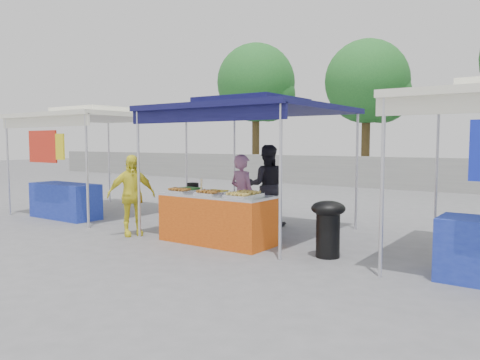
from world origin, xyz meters
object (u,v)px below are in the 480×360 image
Objects in this scene: cooking_pot at (193,186)px; vendor_woman at (242,196)px; wok_burner at (328,224)px; customer_person at (131,195)px; vendor_table at (217,219)px; helper_man at (267,185)px.

cooking_pot is 0.97m from vendor_woman.
vendor_woman is at bearing 21.46° from cooking_pot.
wok_burner is (2.85, -0.18, -0.40)m from cooking_pot.
vendor_table is at bearing -45.94° from customer_person.
helper_man is at bearing 67.00° from cooking_pot.
vendor_woman is 0.90× the size of helper_man.
customer_person is (-1.53, -2.32, -0.09)m from helper_man.
customer_person is (-1.71, -0.39, 0.33)m from vendor_table.
vendor_woman reaches higher than wok_burner.
vendor_table is 1.04m from cooking_pot.
customer_person is at bearing 25.03° from helper_man.
vendor_table is 1.79m from customer_person.
vendor_table is 2.30× the size of wok_burner.
cooking_pot is at bearing -168.55° from wok_burner.
cooking_pot is 0.13× the size of helper_man.
helper_man reaches higher than vendor_woman.
helper_man is 1.12× the size of customer_person.
helper_man reaches higher than customer_person.
wok_burner is (2.00, 0.17, 0.09)m from vendor_table.
vendor_table is 1.31× the size of vendor_woman.
cooking_pot is at bearing 32.24° from vendor_woman.
vendor_woman is 1.01× the size of customer_person.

